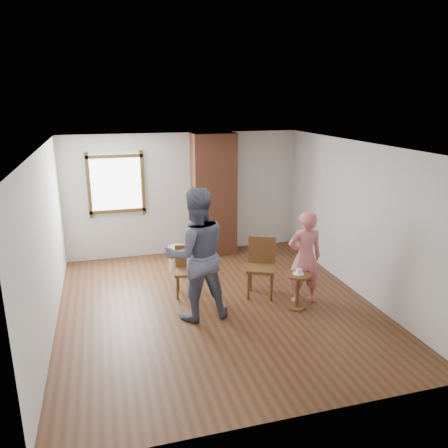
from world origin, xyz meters
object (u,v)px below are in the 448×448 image
(side_table, at_px, (298,285))
(person_pink, at_px, (305,258))
(stoneware_crock, at_px, (178,258))
(man, at_px, (196,254))
(dining_chair_right, at_px, (261,263))
(dining_chair_left, at_px, (187,268))

(side_table, relative_size, person_pink, 0.38)
(stoneware_crock, xyz_separation_m, side_table, (1.57, -2.13, 0.16))
(stoneware_crock, xyz_separation_m, man, (-0.05, -1.95, 0.78))
(person_pink, bearing_deg, dining_chair_right, -34.06)
(person_pink, bearing_deg, stoneware_crock, -41.25)
(side_table, relative_size, man, 0.29)
(dining_chair_right, height_order, side_table, dining_chair_right)
(person_pink, bearing_deg, side_table, 51.12)
(man, bearing_deg, dining_chair_right, -160.74)
(side_table, distance_m, person_pink, 0.47)
(stoneware_crock, relative_size, dining_chair_right, 0.49)
(stoneware_crock, xyz_separation_m, dining_chair_right, (1.20, -1.44, 0.31))
(man, bearing_deg, person_pink, 177.77)
(stoneware_crock, distance_m, dining_chair_right, 1.90)
(dining_chair_right, relative_size, side_table, 1.67)
(dining_chair_left, relative_size, dining_chair_right, 0.85)
(stoneware_crock, height_order, dining_chair_left, dining_chair_left)
(stoneware_crock, bearing_deg, man, -91.37)
(dining_chair_left, height_order, person_pink, person_pink)
(side_table, height_order, man, man)
(dining_chair_left, distance_m, man, 1.02)
(side_table, bearing_deg, man, 173.75)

